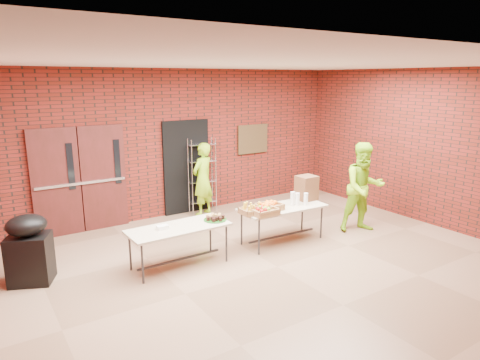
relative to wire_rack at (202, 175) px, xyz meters
name	(u,v)px	position (x,y,z in m)	size (l,w,h in m)	color
room	(279,171)	(-0.42, -3.32, 0.75)	(8.08, 7.08, 3.28)	brown
double_doors	(81,180)	(-2.62, 0.12, 0.21)	(1.78, 0.12, 2.10)	#491615
dark_doorway	(186,167)	(-0.32, 0.14, 0.20)	(1.10, 0.06, 2.10)	black
bronze_plaque	(253,139)	(1.48, 0.13, 0.70)	(0.85, 0.04, 0.70)	#3F3119
wire_rack	(202,175)	(0.00, 0.00, 0.00)	(0.62, 0.21, 1.70)	silver
table_left	(179,230)	(-1.73, -2.42, -0.23)	(1.65, 0.71, 0.67)	beige
table_right	(283,210)	(0.35, -2.47, -0.23)	(1.67, 0.76, 0.68)	beige
basket_bananas	(252,210)	(-0.35, -2.49, -0.12)	(0.40, 0.31, 0.12)	#A27941
basket_oranges	(269,206)	(0.03, -2.48, -0.11)	(0.45, 0.35, 0.14)	#A27941
basket_apples	(264,211)	(-0.20, -2.65, -0.11)	(0.45, 0.35, 0.14)	#A27941
muffin_tray	(215,218)	(-1.07, -2.45, -0.13)	(0.38, 0.38, 0.10)	#1A5416
napkin_box	(163,227)	(-1.98, -2.37, -0.15)	(0.18, 0.12, 0.06)	white
coffee_dispenser	(307,188)	(1.04, -2.35, 0.06)	(0.36, 0.32, 0.47)	brown
cup_stack_front	(297,199)	(0.65, -2.53, -0.06)	(0.08, 0.08, 0.23)	white
cup_stack_mid	(306,199)	(0.78, -2.62, -0.06)	(0.08, 0.08, 0.23)	white
cup_stack_back	(293,198)	(0.58, -2.48, -0.05)	(0.08, 0.08, 0.25)	white
covered_grill	(29,249)	(-3.83, -1.73, -0.32)	(0.73, 0.68, 1.06)	black
volunteer_woman	(203,179)	(-0.11, -0.22, -0.04)	(0.59, 0.39, 1.62)	#95D717
volunteer_man	(364,187)	(2.06, -2.87, 0.04)	(0.87, 0.67, 1.78)	#95D717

